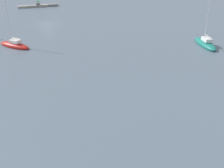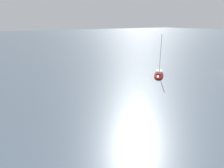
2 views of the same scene
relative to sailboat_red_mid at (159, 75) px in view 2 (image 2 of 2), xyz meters
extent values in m
ellipsoid|color=red|center=(0.01, -0.02, -0.09)|extent=(5.91, 6.32, 1.16)
cube|color=silver|center=(-0.21, 0.24, 0.75)|extent=(2.12, 2.18, 0.53)
cylinder|color=silver|center=(0.37, -0.42, 4.51)|extent=(0.12, 0.12, 8.06)
cylinder|color=silver|center=(-0.41, 0.46, 1.35)|extent=(1.63, 1.82, 0.09)
sphere|color=black|center=(2.07, -2.34, 0.53)|extent=(0.15, 0.15, 0.15)
camera|label=1|loc=(-1.18, 50.38, 15.78)|focal=44.31mm
camera|label=2|loc=(-29.33, 31.02, 11.05)|focal=31.81mm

